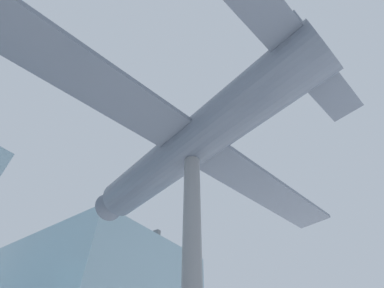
{
  "coord_description": "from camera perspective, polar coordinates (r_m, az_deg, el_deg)",
  "views": [
    {
      "loc": [
        -5.79,
        -4.0,
        1.74
      ],
      "look_at": [
        0.0,
        0.0,
        8.48
      ],
      "focal_mm": 24.0,
      "sensor_mm": 36.0,
      "label": 1
    }
  ],
  "objects": [
    {
      "name": "support_pylon_central",
      "position": [
        7.33,
        0.0,
        -27.32
      ],
      "size": [
        0.54,
        0.54,
        7.63
      ],
      "color": "slate",
      "rests_on": "ground_plane"
    },
    {
      "name": "suspended_airplane",
      "position": [
        9.83,
        -0.58,
        -0.36
      ],
      "size": [
        18.49,
        12.3,
        3.4
      ],
      "rotation": [
        0.0,
        0.0,
        -0.23
      ],
      "color": "#4C5666",
      "rests_on": "support_pylon_central"
    }
  ]
}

